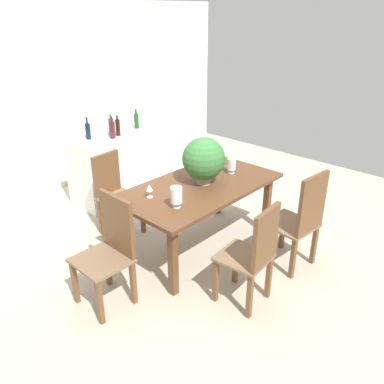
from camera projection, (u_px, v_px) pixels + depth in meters
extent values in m
plane|color=#BCB29E|center=(192.00, 242.00, 4.58)|extent=(7.04, 7.04, 0.00)
cube|color=silver|center=(59.00, 99.00, 5.63)|extent=(6.40, 0.10, 2.60)
cube|color=brown|center=(200.00, 187.00, 4.20)|extent=(1.79, 0.97, 0.04)
cube|color=brown|center=(173.00, 261.00, 3.61)|extent=(0.07, 0.07, 0.73)
cube|color=brown|center=(267.00, 205.00, 4.66)|extent=(0.07, 0.07, 0.73)
cube|color=brown|center=(122.00, 233.00, 4.07)|extent=(0.07, 0.07, 0.73)
cube|color=brown|center=(218.00, 187.00, 5.11)|extent=(0.07, 0.07, 0.73)
cube|color=brown|center=(283.00, 230.00, 4.39)|extent=(0.05, 0.05, 0.45)
cube|color=brown|center=(261.00, 242.00, 4.16)|extent=(0.05, 0.05, 0.45)
cube|color=brown|center=(314.00, 245.00, 4.12)|extent=(0.05, 0.05, 0.45)
cube|color=brown|center=(293.00, 259.00, 3.89)|extent=(0.05, 0.05, 0.45)
cube|color=brown|center=(290.00, 224.00, 4.04)|extent=(0.50, 0.52, 0.03)
cube|color=brown|center=(312.00, 204.00, 3.77)|extent=(0.42, 0.08, 0.60)
cube|color=brown|center=(122.00, 226.00, 4.48)|extent=(0.05, 0.05, 0.45)
cube|color=brown|center=(143.00, 215.00, 4.72)|extent=(0.05, 0.05, 0.45)
cube|color=brown|center=(100.00, 217.00, 4.68)|extent=(0.05, 0.05, 0.45)
cube|color=brown|center=(121.00, 207.00, 4.92)|extent=(0.05, 0.05, 0.45)
cube|color=brown|center=(120.00, 198.00, 4.60)|extent=(0.45, 0.48, 0.03)
cube|color=brown|center=(106.00, 173.00, 4.60)|extent=(0.38, 0.07, 0.50)
cube|color=brown|center=(236.00, 263.00, 3.83)|extent=(0.05, 0.05, 0.45)
cube|color=brown|center=(215.00, 280.00, 3.58)|extent=(0.05, 0.05, 0.45)
cube|color=brown|center=(269.00, 277.00, 3.63)|extent=(0.05, 0.05, 0.45)
cube|color=brown|center=(250.00, 296.00, 3.38)|extent=(0.05, 0.05, 0.45)
cube|color=brown|center=(244.00, 257.00, 3.51)|extent=(0.46, 0.47, 0.03)
cube|color=brown|center=(266.00, 238.00, 3.28)|extent=(0.39, 0.07, 0.53)
cube|color=brown|center=(75.00, 282.00, 3.56)|extent=(0.04, 0.04, 0.45)
cube|color=brown|center=(100.00, 302.00, 3.32)|extent=(0.04, 0.04, 0.45)
cube|color=brown|center=(108.00, 265.00, 3.80)|extent=(0.04, 0.04, 0.45)
cube|color=brown|center=(133.00, 283.00, 3.55)|extent=(0.04, 0.04, 0.45)
cube|color=brown|center=(101.00, 260.00, 3.46)|extent=(0.44, 0.47, 0.03)
cube|color=brown|center=(117.00, 224.00, 3.46)|extent=(0.05, 0.43, 0.55)
cylinder|color=gray|center=(203.00, 178.00, 4.23)|extent=(0.17, 0.17, 0.11)
sphere|color=#387538|center=(204.00, 159.00, 4.13)|extent=(0.46, 0.46, 0.46)
sphere|color=#C64C56|center=(197.00, 160.00, 3.99)|extent=(0.04, 0.04, 0.04)
sphere|color=#C64C56|center=(206.00, 164.00, 3.99)|extent=(0.05, 0.05, 0.05)
sphere|color=#C64C56|center=(195.00, 151.00, 4.22)|extent=(0.06, 0.06, 0.06)
sphere|color=#C64C56|center=(192.00, 159.00, 4.27)|extent=(0.06, 0.06, 0.06)
sphere|color=#C64C56|center=(201.00, 158.00, 4.28)|extent=(0.05, 0.05, 0.05)
cylinder|color=silver|center=(177.00, 207.00, 3.72)|extent=(0.08, 0.08, 0.01)
cylinder|color=silver|center=(176.00, 204.00, 3.71)|extent=(0.03, 0.03, 0.04)
cylinder|color=silver|center=(176.00, 195.00, 3.67)|extent=(0.12, 0.12, 0.16)
cylinder|color=silver|center=(231.00, 173.00, 4.50)|extent=(0.08, 0.08, 0.01)
cylinder|color=silver|center=(231.00, 171.00, 4.49)|extent=(0.03, 0.03, 0.03)
cylinder|color=silver|center=(232.00, 164.00, 4.45)|extent=(0.10, 0.10, 0.13)
cylinder|color=silver|center=(150.00, 197.00, 3.92)|extent=(0.06, 0.06, 0.00)
cylinder|color=silver|center=(150.00, 194.00, 3.91)|extent=(0.01, 0.01, 0.07)
cone|color=silver|center=(149.00, 188.00, 3.88)|extent=(0.07, 0.07, 0.07)
cube|color=silver|center=(135.00, 160.00, 5.75)|extent=(1.88, 0.60, 0.93)
cylinder|color=black|center=(118.00, 128.00, 5.23)|extent=(0.06, 0.06, 0.22)
cylinder|color=black|center=(117.00, 118.00, 5.17)|extent=(0.03, 0.03, 0.05)
cylinder|color=#194C1E|center=(136.00, 121.00, 5.55)|extent=(0.07, 0.07, 0.21)
cylinder|color=#194C1E|center=(136.00, 112.00, 5.50)|extent=(0.02, 0.02, 0.06)
cylinder|color=#511E28|center=(112.00, 130.00, 5.12)|extent=(0.07, 0.07, 0.22)
cylinder|color=#511E28|center=(111.00, 119.00, 5.06)|extent=(0.03, 0.03, 0.07)
cylinder|color=#0F1E38|center=(88.00, 131.00, 5.09)|extent=(0.06, 0.06, 0.21)
cylinder|color=#0F1E38|center=(87.00, 120.00, 5.03)|extent=(0.02, 0.02, 0.08)
cylinder|color=#194C1E|center=(111.00, 127.00, 5.29)|extent=(0.07, 0.07, 0.21)
cylinder|color=#194C1E|center=(110.00, 117.00, 5.23)|extent=(0.02, 0.02, 0.06)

